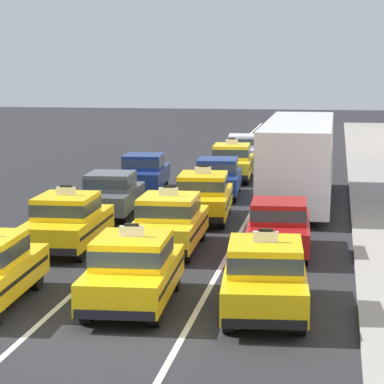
{
  "coord_description": "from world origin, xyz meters",
  "views": [
    {
      "loc": [
        4.64,
        -17.43,
        5.76
      ],
      "look_at": [
        0.02,
        12.09,
        1.3
      ],
      "focal_mm": 86.81,
      "sensor_mm": 36.0,
      "label": 1
    }
  ],
  "objects_px": {
    "sedan_left_fourth": "(144,171)",
    "taxi_center_second": "(169,221)",
    "bus_right_third": "(299,157)",
    "taxi_left_second": "(67,221)",
    "sedan_right_second": "(279,226)",
    "taxi_center_fifth": "(232,161)",
    "taxi_center_nearest": "(133,269)",
    "sedan_center_fourth": "(218,176)",
    "sedan_center_sixth": "(244,149)",
    "sedan_left_third": "(111,193)",
    "taxi_center_third": "(203,196)",
    "taxi_right_nearest": "(265,276)"
  },
  "relations": [
    {
      "from": "taxi_left_second",
      "to": "sedan_right_second",
      "type": "height_order",
      "value": "taxi_left_second"
    },
    {
      "from": "sedan_left_fourth",
      "to": "taxi_center_fifth",
      "type": "relative_size",
      "value": 0.95
    },
    {
      "from": "taxi_center_third",
      "to": "taxi_center_fifth",
      "type": "height_order",
      "value": "same"
    },
    {
      "from": "sedan_right_second",
      "to": "taxi_center_nearest",
      "type": "bearing_deg",
      "value": -115.6
    },
    {
      "from": "taxi_center_third",
      "to": "taxi_center_fifth",
      "type": "distance_m",
      "value": 10.54
    },
    {
      "from": "sedan_center_sixth",
      "to": "taxi_right_nearest",
      "type": "bearing_deg",
      "value": -83.3
    },
    {
      "from": "taxi_left_second",
      "to": "sedan_left_fourth",
      "type": "distance_m",
      "value": 11.96
    },
    {
      "from": "taxi_center_nearest",
      "to": "taxi_center_fifth",
      "type": "xyz_separation_m",
      "value": [
        -0.2,
        21.78,
        0.0
      ]
    },
    {
      "from": "taxi_center_nearest",
      "to": "sedan_right_second",
      "type": "xyz_separation_m",
      "value": [
        2.95,
        6.15,
        -0.03
      ]
    },
    {
      "from": "sedan_center_fourth",
      "to": "sedan_right_second",
      "type": "height_order",
      "value": "same"
    },
    {
      "from": "sedan_right_second",
      "to": "taxi_center_fifth",
      "type": "bearing_deg",
      "value": 101.37
    },
    {
      "from": "taxi_center_fifth",
      "to": "bus_right_third",
      "type": "xyz_separation_m",
      "value": [
        3.32,
        -6.35,
        0.94
      ]
    },
    {
      "from": "sedan_left_fourth",
      "to": "bus_right_third",
      "type": "relative_size",
      "value": 0.39
    },
    {
      "from": "sedan_left_third",
      "to": "sedan_center_sixth",
      "type": "relative_size",
      "value": 0.99
    },
    {
      "from": "taxi_center_third",
      "to": "sedan_center_sixth",
      "type": "bearing_deg",
      "value": 90.85
    },
    {
      "from": "sedan_left_fourth",
      "to": "taxi_center_second",
      "type": "bearing_deg",
      "value": -74.58
    },
    {
      "from": "taxi_left_second",
      "to": "taxi_center_third",
      "type": "distance_m",
      "value": 6.37
    },
    {
      "from": "sedan_center_fourth",
      "to": "sedan_center_sixth",
      "type": "distance_m",
      "value": 11.13
    },
    {
      "from": "taxi_center_second",
      "to": "bus_right_third",
      "type": "height_order",
      "value": "bus_right_third"
    },
    {
      "from": "sedan_center_fourth",
      "to": "taxi_center_fifth",
      "type": "distance_m",
      "value": 5.09
    },
    {
      "from": "taxi_center_third",
      "to": "sedan_center_fourth",
      "type": "bearing_deg",
      "value": 91.99
    },
    {
      "from": "sedan_left_third",
      "to": "taxi_center_third",
      "type": "bearing_deg",
      "value": -5.76
    },
    {
      "from": "taxi_center_second",
      "to": "sedan_center_sixth",
      "type": "bearing_deg",
      "value": 89.93
    },
    {
      "from": "sedan_left_fourth",
      "to": "taxi_center_fifth",
      "type": "xyz_separation_m",
      "value": [
        3.27,
        4.05,
        0.03
      ]
    },
    {
      "from": "taxi_center_fifth",
      "to": "bus_right_third",
      "type": "bearing_deg",
      "value": -62.41
    },
    {
      "from": "taxi_left_second",
      "to": "taxi_center_nearest",
      "type": "distance_m",
      "value": 6.64
    },
    {
      "from": "taxi_center_second",
      "to": "sedan_center_fourth",
      "type": "height_order",
      "value": "taxi_center_second"
    },
    {
      "from": "taxi_left_second",
      "to": "taxi_center_third",
      "type": "bearing_deg",
      "value": 59.17
    },
    {
      "from": "taxi_center_second",
      "to": "taxi_center_third",
      "type": "bearing_deg",
      "value": 86.95
    },
    {
      "from": "taxi_left_second",
      "to": "sedan_center_sixth",
      "type": "height_order",
      "value": "taxi_left_second"
    },
    {
      "from": "sedan_left_fourth",
      "to": "taxi_left_second",
      "type": "bearing_deg",
      "value": -89.0
    },
    {
      "from": "taxi_center_nearest",
      "to": "sedan_center_fourth",
      "type": "xyz_separation_m",
      "value": [
        -0.19,
        16.69,
        -0.03
      ]
    },
    {
      "from": "taxi_center_third",
      "to": "taxi_center_fifth",
      "type": "xyz_separation_m",
      "value": [
        -0.2,
        10.54,
        0.0
      ]
    },
    {
      "from": "sedan_left_third",
      "to": "sedan_center_fourth",
      "type": "distance_m",
      "value": 6.02
    },
    {
      "from": "sedan_left_fourth",
      "to": "taxi_center_nearest",
      "type": "relative_size",
      "value": 0.95
    },
    {
      "from": "taxi_center_third",
      "to": "taxi_right_nearest",
      "type": "xyz_separation_m",
      "value": [
        3.04,
        -11.42,
        0.0
      ]
    },
    {
      "from": "sedan_left_third",
      "to": "taxi_center_second",
      "type": "distance_m",
      "value": 6.27
    },
    {
      "from": "taxi_center_nearest",
      "to": "taxi_center_fifth",
      "type": "relative_size",
      "value": 1.0
    },
    {
      "from": "taxi_left_second",
      "to": "taxi_right_nearest",
      "type": "distance_m",
      "value": 8.67
    },
    {
      "from": "sedan_left_fourth",
      "to": "taxi_center_nearest",
      "type": "xyz_separation_m",
      "value": [
        3.47,
        -17.73,
        0.03
      ]
    },
    {
      "from": "taxi_center_fifth",
      "to": "sedan_right_second",
      "type": "distance_m",
      "value": 15.94
    },
    {
      "from": "taxi_center_third",
      "to": "bus_right_third",
      "type": "distance_m",
      "value": 5.31
    },
    {
      "from": "taxi_left_second",
      "to": "taxi_center_nearest",
      "type": "height_order",
      "value": "same"
    },
    {
      "from": "sedan_center_sixth",
      "to": "taxi_center_third",
      "type": "bearing_deg",
      "value": -89.15
    },
    {
      "from": "taxi_center_fifth",
      "to": "bus_right_third",
      "type": "distance_m",
      "value": 7.23
    },
    {
      "from": "taxi_center_second",
      "to": "bus_right_third",
      "type": "xyz_separation_m",
      "value": [
        3.4,
        9.29,
        0.94
      ]
    },
    {
      "from": "sedan_left_third",
      "to": "taxi_center_third",
      "type": "xyz_separation_m",
      "value": [
        3.38,
        -0.34,
        0.03
      ]
    },
    {
      "from": "taxi_left_second",
      "to": "taxi_right_nearest",
      "type": "bearing_deg",
      "value": -43.35
    },
    {
      "from": "sedan_left_fourth",
      "to": "taxi_right_nearest",
      "type": "height_order",
      "value": "taxi_right_nearest"
    },
    {
      "from": "taxi_right_nearest",
      "to": "sedan_right_second",
      "type": "relative_size",
      "value": 1.07
    }
  ]
}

